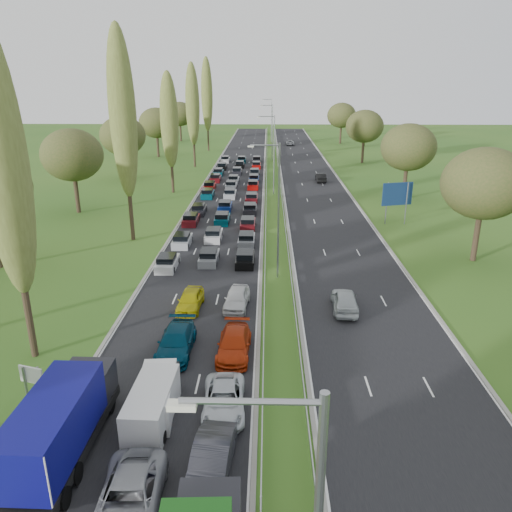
{
  "coord_description": "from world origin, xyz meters",
  "views": [
    {
      "loc": [
        3.52,
        0.93,
        16.89
      ],
      "look_at": [
        2.51,
        44.51,
        1.5
      ],
      "focal_mm": 35.0,
      "sensor_mm": 36.0,
      "label": 1
    }
  ],
  "objects_px": {
    "info_sign": "(32,379)",
    "direction_sign": "(397,196)",
    "white_van_front": "(153,403)",
    "blue_lorry": "(63,422)",
    "white_van_rear": "(157,394)"
  },
  "relations": [
    {
      "from": "info_sign",
      "to": "white_van_rear",
      "type": "bearing_deg",
      "value": -5.17
    },
    {
      "from": "blue_lorry",
      "to": "info_sign",
      "type": "distance_m",
      "value": 5.6
    },
    {
      "from": "direction_sign",
      "to": "white_van_rear",
      "type": "bearing_deg",
      "value": -120.09
    },
    {
      "from": "direction_sign",
      "to": "white_van_front",
      "type": "bearing_deg",
      "value": -119.52
    },
    {
      "from": "blue_lorry",
      "to": "white_van_front",
      "type": "distance_m",
      "value": 4.58
    },
    {
      "from": "blue_lorry",
      "to": "white_van_rear",
      "type": "relative_size",
      "value": 1.91
    },
    {
      "from": "blue_lorry",
      "to": "direction_sign",
      "type": "distance_m",
      "value": 48.37
    },
    {
      "from": "info_sign",
      "to": "direction_sign",
      "type": "height_order",
      "value": "direction_sign"
    },
    {
      "from": "blue_lorry",
      "to": "white_van_front",
      "type": "height_order",
      "value": "blue_lorry"
    },
    {
      "from": "white_van_rear",
      "to": "direction_sign",
      "type": "distance_m",
      "value": 43.44
    },
    {
      "from": "white_van_rear",
      "to": "direction_sign",
      "type": "xyz_separation_m",
      "value": [
        21.74,
        37.52,
        2.61
      ]
    },
    {
      "from": "white_van_front",
      "to": "info_sign",
      "type": "height_order",
      "value": "info_sign"
    },
    {
      "from": "white_van_rear",
      "to": "direction_sign",
      "type": "relative_size",
      "value": 0.89
    },
    {
      "from": "white_van_rear",
      "to": "blue_lorry",
      "type": "bearing_deg",
      "value": -138.34
    },
    {
      "from": "blue_lorry",
      "to": "info_sign",
      "type": "height_order",
      "value": "blue_lorry"
    }
  ]
}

